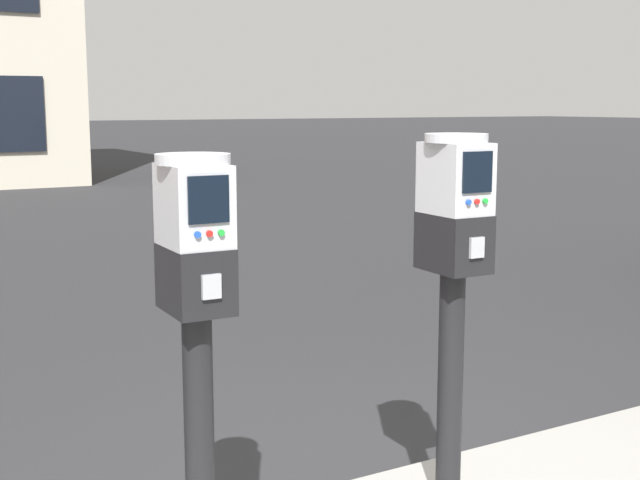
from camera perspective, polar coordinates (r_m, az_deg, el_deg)
The scene contains 2 objects.
parking_meter_near_kerb at distance 2.53m, azimuth -8.25°, elevation -3.42°, with size 0.22×0.25×1.30m.
parking_meter_twin_adjacent at distance 3.00m, azimuth 8.88°, elevation -0.92°, with size 0.22×0.25×1.34m.
Camera 1 is at (-1.68, -2.44, 1.58)m, focal length 48.10 mm.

